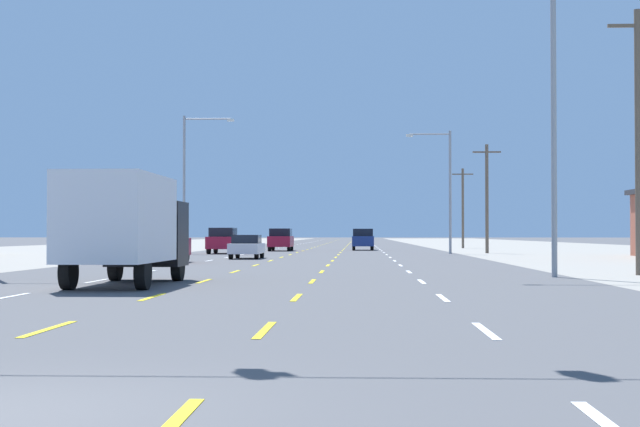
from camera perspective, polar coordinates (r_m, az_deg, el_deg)
ground_plane at (r=73.88m, az=-0.11°, el=-2.43°), size 572.00×572.00×0.00m
lot_apron_left at (r=78.94m, az=-18.38°, el=-2.29°), size 28.00×440.00×0.01m
lot_apron_right at (r=76.87m, az=18.67°, el=-2.32°), size 28.00×440.00×0.01m
lane_markings at (r=112.35m, az=0.75°, el=-2.02°), size 10.64×227.60×0.01m
box_truck_inner_left_nearest at (r=28.15m, az=-11.85°, el=-0.62°), size 2.40×7.20×3.23m
suv_far_left_near at (r=49.10m, az=-9.56°, el=-1.82°), size 1.98×4.90×1.98m
sedan_inner_left_mid at (r=57.13m, az=-4.51°, el=-2.02°), size 1.80×4.50×1.46m
suv_far_left_midfar at (r=71.60m, az=-5.96°, el=-1.64°), size 1.98×4.90×1.98m
suv_inner_left_far at (r=82.31m, az=-2.42°, el=-1.59°), size 1.98×4.90×1.98m
suv_inner_right_farther at (r=86.08m, az=2.65°, el=-1.58°), size 1.98×4.90×1.98m
hatchback_far_left_farthest at (r=129.30m, az=-2.10°, el=-1.57°), size 1.72×3.90×1.54m
sedan_inner_right_distant_a at (r=131.00m, az=2.42°, el=-1.58°), size 1.80×4.50×1.46m
streetlight_left_row_0 at (r=35.83m, az=-18.82°, el=6.36°), size 4.97×0.26×10.70m
streetlight_right_row_0 at (r=34.06m, az=13.41°, el=6.82°), size 4.58×0.26×10.90m
streetlight_left_row_1 at (r=71.87m, az=-8.06°, el=2.37°), size 3.94×0.26×10.58m
streetlight_right_row_1 at (r=70.94m, az=7.73°, el=1.85°), size 3.41×0.26×9.34m
utility_pole_right_row_0 at (r=36.44m, az=18.95°, el=4.48°), size 2.20×0.26×9.87m
utility_pole_right_row_1 at (r=73.74m, az=10.20°, el=1.05°), size 2.20×0.26×8.52m
utility_pole_right_row_2 at (r=98.36m, az=8.76°, el=0.43°), size 2.20×0.26×8.36m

